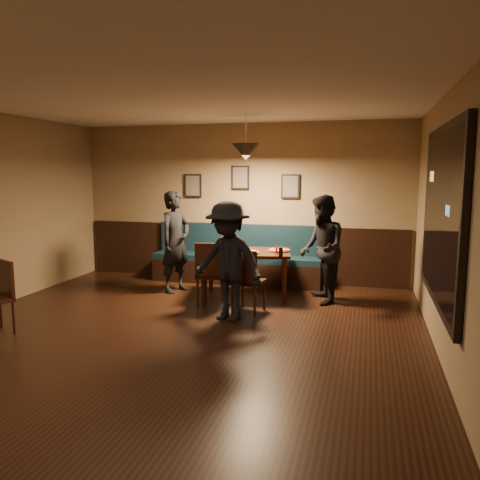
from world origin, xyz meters
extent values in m
plane|color=black|center=(0.00, 0.00, 0.00)|extent=(7.00, 7.00, 0.00)
plane|color=silver|center=(0.00, 0.00, 2.80)|extent=(7.00, 7.00, 0.00)
plane|color=#8C704F|center=(0.00, 3.50, 1.40)|extent=(6.00, 0.00, 6.00)
plane|color=#8C704F|center=(3.00, 0.00, 1.40)|extent=(0.00, 7.00, 7.00)
cube|color=black|center=(0.00, 3.47, 0.50)|extent=(5.88, 0.06, 1.00)
cube|color=black|center=(2.96, 0.50, 1.50)|extent=(0.06, 2.56, 1.86)
plane|color=black|center=(2.93, 0.50, 1.50)|extent=(0.00, 2.40, 2.40)
cube|color=black|center=(-0.90, 3.47, 1.70)|extent=(0.32, 0.04, 0.42)
cube|color=black|center=(0.00, 3.47, 1.85)|extent=(0.32, 0.04, 0.42)
cube|color=black|center=(0.90, 3.47, 1.70)|extent=(0.32, 0.04, 0.42)
cone|color=black|center=(0.40, 2.30, 2.25)|extent=(0.44, 0.44, 0.25)
cube|color=black|center=(0.40, 2.30, 0.36)|extent=(1.50, 1.12, 0.73)
imported|color=black|center=(-0.79, 2.34, 0.82)|extent=(0.58, 0.70, 1.64)
imported|color=black|center=(1.58, 2.27, 0.81)|extent=(0.82, 0.93, 1.62)
imported|color=black|center=(0.47, 1.10, 0.79)|extent=(1.14, 0.84, 1.58)
cylinder|color=#CF6527|center=(0.00, 2.38, 0.75)|extent=(0.41, 0.41, 0.04)
cylinder|color=gold|center=(0.47, 2.08, 0.75)|extent=(0.40, 0.40, 0.04)
cylinder|color=orange|center=(0.91, 2.41, 0.75)|extent=(0.36, 0.36, 0.04)
cylinder|color=black|center=(1.01, 1.97, 0.80)|extent=(0.08, 0.08, 0.14)
cylinder|color=#980D05|center=(0.90, 2.23, 0.79)|extent=(0.04, 0.04, 0.13)
cube|color=#217B30|center=(-0.16, 2.57, 0.73)|extent=(0.19, 0.19, 0.01)
cube|color=#20783C|center=(-0.11, 2.00, 0.73)|extent=(0.17, 0.17, 0.01)
cube|color=silver|center=(0.44, 1.89, 0.73)|extent=(0.19, 0.05, 0.00)
camera|label=1|loc=(2.23, -4.84, 1.96)|focal=35.95mm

